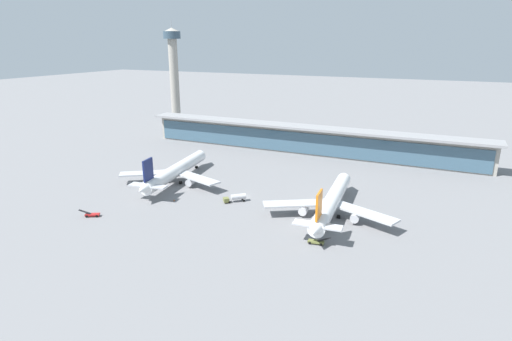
{
  "coord_description": "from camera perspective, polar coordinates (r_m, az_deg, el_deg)",
  "views": [
    {
      "loc": [
        69.62,
        -137.9,
        58.14
      ],
      "look_at": [
        0.0,
        11.59,
        7.4
      ],
      "focal_mm": 29.35,
      "sensor_mm": 36.0,
      "label": 1
    }
  ],
  "objects": [
    {
      "name": "ground_plane",
      "position": [
        165.06,
        -1.7,
        -3.53
      ],
      "size": [
        1200.0,
        1200.0,
        0.0
      ],
      "primitive_type": "plane",
      "color": "slate"
    },
    {
      "name": "service_truck_under_wing_red",
      "position": [
        156.86,
        -21.48,
        -5.59
      ],
      "size": [
        6.61,
        4.46,
        2.7
      ],
      "color": "#B21E1E",
      "rests_on": "ground"
    },
    {
      "name": "airliner_left_stand",
      "position": [
        182.99,
        -10.95,
        -0.08
      ],
      "size": [
        46.02,
        60.37,
        16.1
      ],
      "color": "white",
      "rests_on": "ground"
    },
    {
      "name": "service_truck_mid_apron_olive",
      "position": [
        159.12,
        -2.79,
        -3.69
      ],
      "size": [
        7.85,
        7.48,
        2.95
      ],
      "color": "olive",
      "rests_on": "ground"
    },
    {
      "name": "control_tower",
      "position": [
        312.33,
        -11.15,
        13.4
      ],
      "size": [
        12.0,
        12.0,
        72.73
      ],
      "color": "#9E998E",
      "rests_on": "ground"
    },
    {
      "name": "service_truck_near_nose_olive",
      "position": [
        128.57,
        8.26,
        -9.57
      ],
      "size": [
        6.91,
        2.37,
        2.7
      ],
      "color": "olive",
      "rests_on": "ground"
    },
    {
      "name": "safety_cone_alpha",
      "position": [
        163.14,
        -11.09,
        -3.99
      ],
      "size": [
        0.62,
        0.62,
        0.7
      ],
      "color": "orange",
      "rests_on": "ground"
    },
    {
      "name": "terminal_building",
      "position": [
        229.14,
        6.68,
        4.31
      ],
      "size": [
        188.42,
        12.8,
        15.2
      ],
      "color": "#9E998E",
      "rests_on": "ground"
    },
    {
      "name": "airliner_centre_stand",
      "position": [
        147.69,
        10.24,
        -4.24
      ],
      "size": [
        46.38,
        60.49,
        16.1
      ],
      "color": "white",
      "rests_on": "ground"
    }
  ]
}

